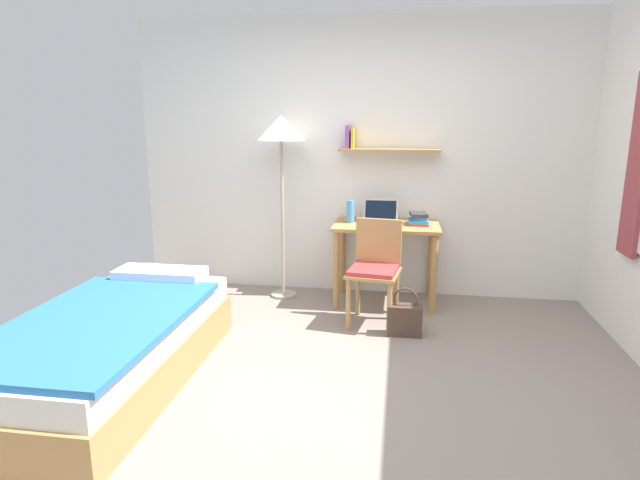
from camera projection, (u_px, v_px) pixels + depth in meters
name	position (u px, v px, depth m)	size (l,w,h in m)	color
ground_plane	(341.00, 391.00, 3.32)	(5.28, 5.28, 0.00)	gray
wall_back	(367.00, 158.00, 4.97)	(4.40, 0.27, 2.60)	white
bed	(110.00, 347.00, 3.39)	(0.99, 1.99, 0.54)	#B2844C
desk	(386.00, 240.00, 4.79)	(0.95, 0.58, 0.74)	#B2844C
desk_chair	(375.00, 266.00, 4.33)	(0.46, 0.47, 0.86)	#B2844C
standing_lamp	(281.00, 136.00, 4.75)	(0.44, 0.44, 1.70)	#B2A893
laptop	(380.00, 216.00, 4.84)	(0.32, 0.22, 0.21)	#B7BABF
water_bottle	(350.00, 211.00, 4.81)	(0.07, 0.07, 0.20)	#4C99DB
book_stack	(419.00, 219.00, 4.74)	(0.19, 0.25, 0.11)	#D13D38
handbag	(405.00, 319.00, 4.15)	(0.27, 0.13, 0.39)	#4C382D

